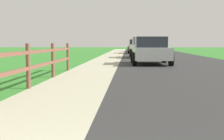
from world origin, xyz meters
name	(u,v)px	position (x,y,z in m)	size (l,w,h in m)	color
ground_plane	(122,57)	(0.00, 25.00, 0.00)	(120.00, 120.00, 0.00)	#337C2B
road_asphalt	(163,56)	(3.50, 27.00, 0.00)	(7.00, 66.00, 0.01)	#2E2E2E
curb_concrete	(88,56)	(-3.00, 27.00, 0.00)	(6.00, 66.00, 0.01)	#B5B293
grass_verge	(70,56)	(-4.50, 27.00, 0.01)	(5.00, 66.00, 0.00)	#337C2B
rail_fence	(8,66)	(-2.01, 5.39, 0.67)	(0.11, 13.85, 1.14)	brown
parked_suv_silver	(150,50)	(1.71, 16.73, 0.75)	(2.15, 4.32, 1.48)	#B7BABF
parked_car_white	(143,47)	(1.65, 24.68, 0.81)	(2.15, 4.46, 1.61)	white
parked_car_beige	(137,46)	(1.42, 35.69, 0.78)	(2.04, 4.51, 1.54)	#C6B793
parked_car_blue	(141,45)	(2.17, 43.19, 0.82)	(2.29, 4.71, 1.60)	navy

